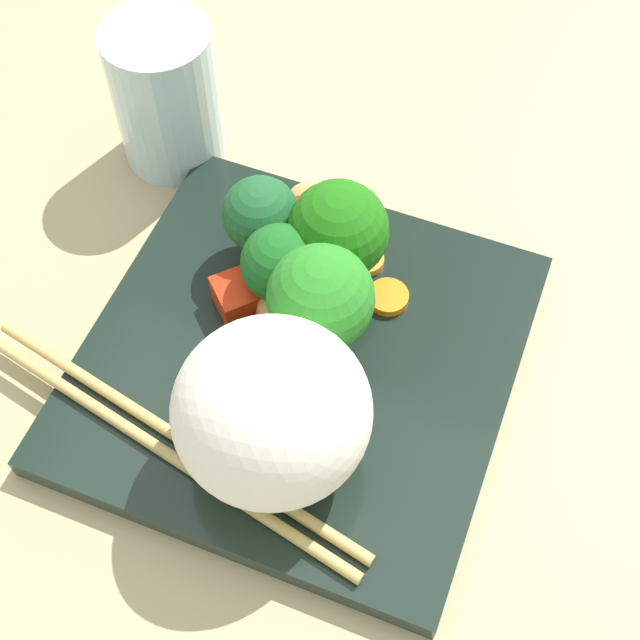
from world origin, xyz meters
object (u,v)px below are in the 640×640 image
broccoli_floret_0 (338,232)px  chopstick_pair (168,443)px  drinking_glass (166,96)px  square_plate (300,360)px  carrot_slice_1 (388,297)px  rice_mound (272,412)px

broccoli_floret_0 → chopstick_pair: bearing=72.4°
chopstick_pair → drinking_glass: bearing=127.8°
square_plate → broccoli_floret_0: 7.66cm
square_plate → carrot_slice_1: carrot_slice_1 is taller
broccoli_floret_0 → chopstick_pair: size_ratio=0.29×
square_plate → broccoli_floret_0: bearing=-90.2°
chopstick_pair → broccoli_floret_0: bearing=84.4°
square_plate → drinking_glass: size_ratio=2.37×
carrot_slice_1 → drinking_glass: size_ratio=0.24×
broccoli_floret_0 → square_plate: bearing=89.8°
broccoli_floret_0 → carrot_slice_1: 5.12cm
carrot_slice_1 → drinking_glass: (17.58, -7.28, 3.14)cm
drinking_glass → carrot_slice_1: bearing=157.5°
square_plate → broccoli_floret_0: (-0.02, -5.97, 4.79)cm
carrot_slice_1 → drinking_glass: drinking_glass is taller
rice_mound → broccoli_floret_0: 11.96cm
broccoli_floret_0 → carrot_slice_1: bearing=168.6°
rice_mound → carrot_slice_1: bearing=-101.9°
carrot_slice_1 → chopstick_pair: 15.12cm
broccoli_floret_0 → drinking_glass: drinking_glass is taller
broccoli_floret_0 → drinking_glass: 15.63cm
rice_mound → drinking_glass: (15.21, -18.49, -1.22)cm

